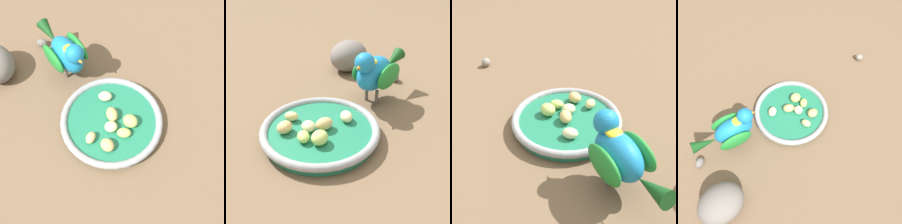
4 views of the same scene
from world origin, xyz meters
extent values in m
plane|color=brown|center=(0.00, 0.00, 0.00)|extent=(4.00, 4.00, 0.00)
cylinder|color=#1E7251|center=(0.01, -0.03, 0.01)|extent=(0.21, 0.21, 0.02)
torus|color=#93969B|center=(0.01, -0.03, 0.02)|extent=(0.23, 0.23, 0.02)
ellipsoid|color=#B2CC66|center=(-0.02, -0.05, 0.03)|extent=(0.03, 0.03, 0.03)
ellipsoid|color=tan|center=(0.02, -0.03, 0.03)|extent=(0.04, 0.04, 0.02)
ellipsoid|color=beige|center=(0.06, -0.06, 0.03)|extent=(0.04, 0.04, 0.02)
ellipsoid|color=#E5C67F|center=(0.02, 0.04, 0.03)|extent=(0.03, 0.03, 0.02)
ellipsoid|color=beige|center=(0.00, -0.01, 0.03)|extent=(0.04, 0.04, 0.02)
ellipsoid|color=tan|center=(-0.02, 0.03, 0.03)|extent=(0.03, 0.03, 0.02)
ellipsoid|color=#B2CC66|center=(-0.03, -0.02, 0.03)|extent=(0.04, 0.04, 0.02)
cylinder|color=#59544C|center=(0.18, -0.08, 0.02)|extent=(0.01, 0.01, 0.03)
cylinder|color=#59544C|center=(0.18, -0.06, 0.02)|extent=(0.01, 0.01, 0.03)
ellipsoid|color=#197AB7|center=(0.18, -0.07, 0.07)|extent=(0.12, 0.08, 0.07)
ellipsoid|color=#1E7F2D|center=(0.18, -0.11, 0.07)|extent=(0.09, 0.04, 0.05)
ellipsoid|color=#1E7F2D|center=(0.20, -0.04, 0.07)|extent=(0.09, 0.04, 0.05)
cone|color=#144719|center=(0.26, -0.09, 0.07)|extent=(0.07, 0.05, 0.04)
sphere|color=#197AB7|center=(0.15, -0.06, 0.11)|extent=(0.05, 0.05, 0.04)
cone|color=orange|center=(0.13, -0.06, 0.10)|extent=(0.02, 0.02, 0.02)
ellipsoid|color=yellow|center=(0.17, -0.07, 0.10)|extent=(0.04, 0.03, 0.01)
ellipsoid|color=slate|center=(0.30, -0.09, 0.01)|extent=(0.04, 0.03, 0.02)
camera|label=1|loc=(-0.18, 0.20, 0.58)|focal=46.65mm
camera|label=2|loc=(-0.40, -0.25, 0.36)|focal=49.00mm
camera|label=3|loc=(0.40, -0.38, 0.43)|focal=52.24mm
camera|label=4|loc=(0.25, 0.20, 0.58)|focal=34.00mm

